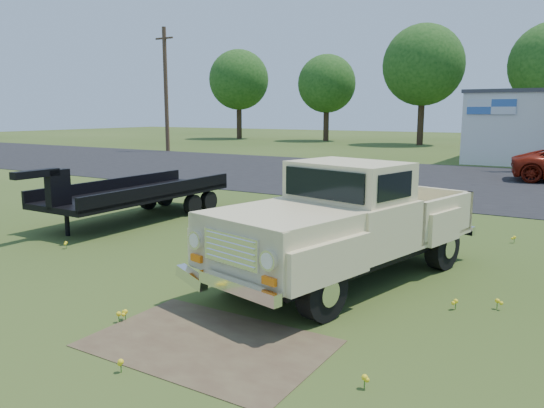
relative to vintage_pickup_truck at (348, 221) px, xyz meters
The scene contains 10 objects.
ground 2.25m from the vintage_pickup_truck, 168.34° to the right, with size 140.00×140.00×0.00m, color #2E4616.
asphalt_lot 14.77m from the vintage_pickup_truck, 97.59° to the left, with size 90.00×14.00×0.02m, color black.
dirt_patch_a 3.59m from the vintage_pickup_truck, 97.47° to the right, with size 3.00×2.00×0.01m, color #4B3828.
dirt_patch_b 5.13m from the vintage_pickup_truck, 141.86° to the left, with size 2.20×1.60×0.01m, color #4B3828.
utility_pole_west 32.44m from the vintage_pickup_truck, 137.95° to the left, with size 1.60×0.30×9.00m.
treeline_a 49.92m from the vintage_pickup_truck, 127.10° to the left, with size 6.40×6.40×9.52m.
treeline_b 45.47m from the vintage_pickup_truck, 116.16° to the left, with size 5.76×5.76×8.57m.
treeline_c 40.77m from the vintage_pickup_truck, 104.27° to the left, with size 7.04×7.04×10.47m.
vintage_pickup_truck is the anchor object (origin of this frame).
flatbed_trailer 7.34m from the vintage_pickup_truck, 164.89° to the left, with size 2.03×6.10×1.66m, color black, non-canonical shape.
Camera 1 is at (5.54, -8.03, 2.95)m, focal length 35.00 mm.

